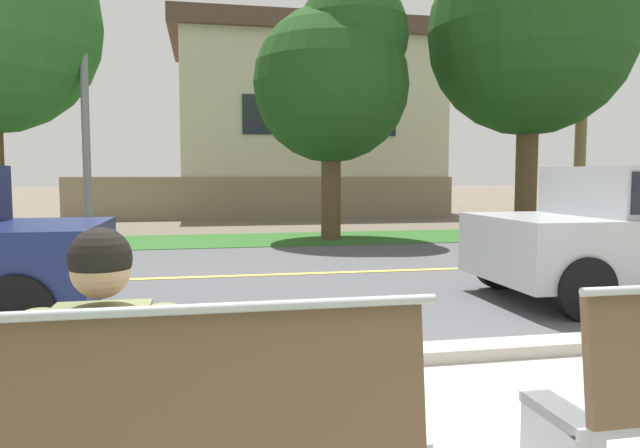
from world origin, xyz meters
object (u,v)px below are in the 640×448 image
object	(u,v)px
seated_person_olive	(108,377)
shade_tree_centre	(539,17)
streetlamp	(85,37)
shade_tree_left	(337,73)
bench_left	(155,447)

from	to	relation	value
seated_person_olive	shade_tree_centre	xyz separation A→B (m)	(8.07, 10.40, 4.44)
streetlamp	shade_tree_left	distance (m)	5.28
shade_tree_centre	shade_tree_left	bearing A→B (deg)	177.93
seated_person_olive	shade_tree_left	world-z (taller)	shade_tree_left
bench_left	shade_tree_left	world-z (taller)	shade_tree_left
bench_left	seated_person_olive	xyz separation A→B (m)	(-0.18, 0.17, 0.21)
streetlamp	shade_tree_centre	world-z (taller)	shade_tree_centre
shade_tree_left	seated_person_olive	bearing A→B (deg)	-107.34
seated_person_olive	streetlamp	bearing A→B (deg)	100.42
bench_left	seated_person_olive	distance (m)	0.33
bench_left	shade_tree_left	size ratio (longest dim) A/B	0.35
bench_left	shade_tree_centre	world-z (taller)	shade_tree_centre
streetlamp	shade_tree_left	xyz separation A→B (m)	(5.25, -0.01, -0.54)
streetlamp	shade_tree_centre	distance (m)	10.06
seated_person_olive	shade_tree_centre	distance (m)	13.89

